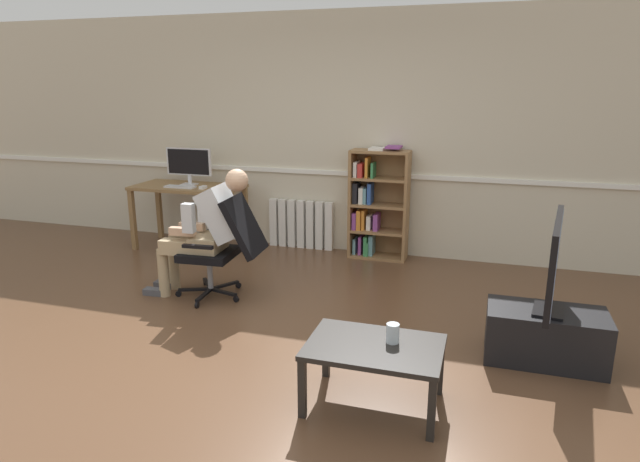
{
  "coord_description": "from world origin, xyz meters",
  "views": [
    {
      "loc": [
        1.49,
        -3.47,
        1.92
      ],
      "look_at": [
        0.15,
        0.85,
        0.7
      ],
      "focal_mm": 30.77,
      "sensor_mm": 36.0,
      "label": 1
    }
  ],
  "objects_px": {
    "office_chair": "(225,243)",
    "coffee_table": "(374,352)",
    "computer_mouse": "(203,187)",
    "drinking_glass": "(393,333)",
    "imac_monitor": "(189,163)",
    "person_seated": "(206,229)",
    "tv_screen": "(554,264)",
    "radiator": "(301,224)",
    "tv_stand": "(545,336)",
    "keyboard": "(180,187)",
    "bookshelf": "(375,206)",
    "computer_desk": "(188,195)"
  },
  "relations": [
    {
      "from": "person_seated",
      "to": "keyboard",
      "type": "bearing_deg",
      "value": -144.87
    },
    {
      "from": "computer_mouse",
      "to": "drinking_glass",
      "type": "relative_size",
      "value": 0.84
    },
    {
      "from": "imac_monitor",
      "to": "person_seated",
      "type": "height_order",
      "value": "person_seated"
    },
    {
      "from": "imac_monitor",
      "to": "coffee_table",
      "type": "bearing_deg",
      "value": -44.26
    },
    {
      "from": "keyboard",
      "to": "computer_mouse",
      "type": "height_order",
      "value": "computer_mouse"
    },
    {
      "from": "office_chair",
      "to": "tv_screen",
      "type": "height_order",
      "value": "tv_screen"
    },
    {
      "from": "bookshelf",
      "to": "office_chair",
      "type": "xyz_separation_m",
      "value": [
        -1.04,
        -1.62,
        -0.07
      ]
    },
    {
      "from": "computer_mouse",
      "to": "tv_stand",
      "type": "bearing_deg",
      "value": -24.46
    },
    {
      "from": "office_chair",
      "to": "tv_screen",
      "type": "xyz_separation_m",
      "value": [
        2.71,
        -0.42,
        0.21
      ]
    },
    {
      "from": "bookshelf",
      "to": "person_seated",
      "type": "xyz_separation_m",
      "value": [
        -1.22,
        -1.63,
        0.05
      ]
    },
    {
      "from": "radiator",
      "to": "tv_stand",
      "type": "distance_m",
      "value": 3.35
    },
    {
      "from": "bookshelf",
      "to": "imac_monitor",
      "type": "bearing_deg",
      "value": -174.48
    },
    {
      "from": "drinking_glass",
      "to": "office_chair",
      "type": "bearing_deg",
      "value": 144.12
    },
    {
      "from": "tv_screen",
      "to": "person_seated",
      "type": "bearing_deg",
      "value": 89.69
    },
    {
      "from": "person_seated",
      "to": "coffee_table",
      "type": "bearing_deg",
      "value": 50.34
    },
    {
      "from": "computer_desk",
      "to": "keyboard",
      "type": "distance_m",
      "value": 0.18
    },
    {
      "from": "tv_screen",
      "to": "keyboard",
      "type": "bearing_deg",
      "value": 75.07
    },
    {
      "from": "keyboard",
      "to": "coffee_table",
      "type": "relative_size",
      "value": 0.45
    },
    {
      "from": "imac_monitor",
      "to": "radiator",
      "type": "bearing_deg",
      "value": 13.64
    },
    {
      "from": "office_chair",
      "to": "radiator",
      "type": "bearing_deg",
      "value": 171.58
    },
    {
      "from": "radiator",
      "to": "drinking_glass",
      "type": "relative_size",
      "value": 6.59
    },
    {
      "from": "computer_desk",
      "to": "imac_monitor",
      "type": "distance_m",
      "value": 0.37
    },
    {
      "from": "person_seated",
      "to": "tv_stand",
      "type": "height_order",
      "value": "person_seated"
    },
    {
      "from": "tv_screen",
      "to": "coffee_table",
      "type": "distance_m",
      "value": 1.44
    },
    {
      "from": "bookshelf",
      "to": "coffee_table",
      "type": "relative_size",
      "value": 1.56
    },
    {
      "from": "keyboard",
      "to": "tv_stand",
      "type": "relative_size",
      "value": 0.45
    },
    {
      "from": "bookshelf",
      "to": "person_seated",
      "type": "bearing_deg",
      "value": -126.84
    },
    {
      "from": "imac_monitor",
      "to": "keyboard",
      "type": "height_order",
      "value": "imac_monitor"
    },
    {
      "from": "bookshelf",
      "to": "radiator",
      "type": "distance_m",
      "value": 0.97
    },
    {
      "from": "office_chair",
      "to": "coffee_table",
      "type": "relative_size",
      "value": 1.18
    },
    {
      "from": "coffee_table",
      "to": "drinking_glass",
      "type": "distance_m",
      "value": 0.16
    },
    {
      "from": "imac_monitor",
      "to": "tv_stand",
      "type": "bearing_deg",
      "value": -25.3
    },
    {
      "from": "person_seated",
      "to": "tv_stand",
      "type": "bearing_deg",
      "value": 78.07
    },
    {
      "from": "radiator",
      "to": "person_seated",
      "type": "height_order",
      "value": "person_seated"
    },
    {
      "from": "person_seated",
      "to": "tv_stand",
      "type": "distance_m",
      "value": 2.95
    },
    {
      "from": "office_chair",
      "to": "tv_stand",
      "type": "relative_size",
      "value": 1.18
    },
    {
      "from": "office_chair",
      "to": "person_seated",
      "type": "relative_size",
      "value": 0.8
    },
    {
      "from": "computer_desk",
      "to": "person_seated",
      "type": "relative_size",
      "value": 1.06
    },
    {
      "from": "person_seated",
      "to": "tv_screen",
      "type": "bearing_deg",
      "value": 78.07
    },
    {
      "from": "drinking_glass",
      "to": "tv_stand",
      "type": "bearing_deg",
      "value": 41.87
    },
    {
      "from": "bookshelf",
      "to": "drinking_glass",
      "type": "distance_m",
      "value": 2.98
    },
    {
      "from": "computer_desk",
      "to": "coffee_table",
      "type": "relative_size",
      "value": 1.58
    },
    {
      "from": "imac_monitor",
      "to": "tv_screen",
      "type": "relative_size",
      "value": 0.6
    },
    {
      "from": "computer_mouse",
      "to": "office_chair",
      "type": "height_order",
      "value": "office_chair"
    },
    {
      "from": "radiator",
      "to": "computer_mouse",
      "type": "bearing_deg",
      "value": -153.12
    },
    {
      "from": "tv_screen",
      "to": "radiator",
      "type": "bearing_deg",
      "value": 57.94
    },
    {
      "from": "computer_desk",
      "to": "tv_screen",
      "type": "xyz_separation_m",
      "value": [
        3.85,
        -1.75,
        0.08
      ]
    },
    {
      "from": "computer_desk",
      "to": "computer_mouse",
      "type": "bearing_deg",
      "value": -24.2
    },
    {
      "from": "keyboard",
      "to": "tv_screen",
      "type": "bearing_deg",
      "value": -22.58
    },
    {
      "from": "office_chair",
      "to": "tv_stand",
      "type": "bearing_deg",
      "value": 77.29
    }
  ]
}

